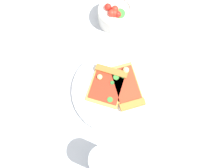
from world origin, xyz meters
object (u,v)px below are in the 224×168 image
object	(u,v)px
plate	(116,90)
salad_bowl	(115,15)
soda_glass	(104,161)
pizza_slice_far	(108,83)
pizza_slice_near	(127,89)

from	to	relation	value
plate	salad_bowl	bearing A→B (deg)	96.62
plate	soda_glass	xyz separation A→B (m)	(-0.01, -0.21, 0.05)
pizza_slice_far	soda_glass	world-z (taller)	soda_glass
plate	pizza_slice_far	bearing A→B (deg)	148.19
plate	pizza_slice_far	xyz separation A→B (m)	(-0.03, 0.02, 0.01)
salad_bowl	plate	bearing A→B (deg)	-83.38
pizza_slice_far	soda_glass	size ratio (longest dim) A/B	0.99
pizza_slice_far	salad_bowl	distance (m)	0.23
salad_bowl	soda_glass	world-z (taller)	soda_glass
pizza_slice_far	soda_glass	xyz separation A→B (m)	(0.02, -0.23, 0.04)
plate	pizza_slice_far	distance (m)	0.03
soda_glass	salad_bowl	bearing A→B (deg)	92.46
pizza_slice_near	pizza_slice_far	bearing A→B (deg)	169.80
pizza_slice_near	salad_bowl	bearing A→B (deg)	104.73
pizza_slice_near	plate	bearing A→B (deg)	-171.37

